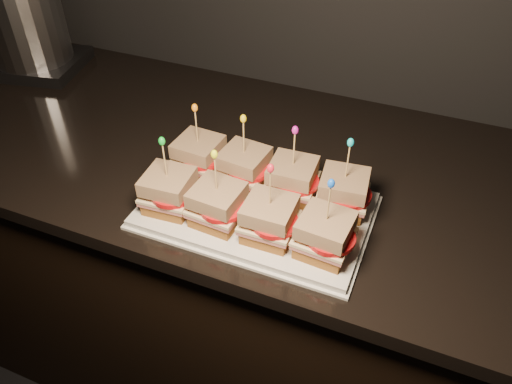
% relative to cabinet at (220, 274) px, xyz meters
% --- Properties ---
extents(cabinet, '(2.60, 0.66, 0.83)m').
position_rel_cabinet_xyz_m(cabinet, '(0.00, 0.00, 0.00)').
color(cabinet, black).
rests_on(cabinet, ground).
extents(granite_slab, '(2.64, 0.70, 0.03)m').
position_rel_cabinet_xyz_m(granite_slab, '(0.00, 0.00, 0.43)').
color(granite_slab, black).
rests_on(granite_slab, cabinet).
extents(platter, '(0.42, 0.26, 0.02)m').
position_rel_cabinet_xyz_m(platter, '(0.18, -0.17, 0.46)').
color(platter, white).
rests_on(platter, granite_slab).
extents(platter_rim, '(0.43, 0.27, 0.01)m').
position_rel_cabinet_xyz_m(platter_rim, '(0.18, -0.17, 0.45)').
color(platter_rim, white).
rests_on(platter_rim, granite_slab).
extents(sandwich_0_bread_bot, '(0.09, 0.09, 0.02)m').
position_rel_cabinet_xyz_m(sandwich_0_bread_bot, '(0.03, -0.11, 0.48)').
color(sandwich_0_bread_bot, brown).
rests_on(sandwich_0_bread_bot, platter).
extents(sandwich_0_ham, '(0.10, 0.09, 0.01)m').
position_rel_cabinet_xyz_m(sandwich_0_ham, '(0.03, -0.11, 0.49)').
color(sandwich_0_ham, '#BD5F5F').
rests_on(sandwich_0_ham, sandwich_0_bread_bot).
extents(sandwich_0_cheese, '(0.10, 0.09, 0.01)m').
position_rel_cabinet_xyz_m(sandwich_0_cheese, '(0.03, -0.11, 0.50)').
color(sandwich_0_cheese, beige).
rests_on(sandwich_0_cheese, sandwich_0_ham).
extents(sandwich_0_tomato, '(0.08, 0.08, 0.01)m').
position_rel_cabinet_xyz_m(sandwich_0_tomato, '(0.05, -0.12, 0.51)').
color(sandwich_0_tomato, red).
rests_on(sandwich_0_tomato, sandwich_0_cheese).
extents(sandwich_0_bread_top, '(0.09, 0.09, 0.03)m').
position_rel_cabinet_xyz_m(sandwich_0_bread_top, '(0.03, -0.11, 0.53)').
color(sandwich_0_bread_top, '#5B2A0D').
rests_on(sandwich_0_bread_top, sandwich_0_tomato).
extents(sandwich_0_pick, '(0.00, 0.00, 0.09)m').
position_rel_cabinet_xyz_m(sandwich_0_pick, '(0.03, -0.11, 0.57)').
color(sandwich_0_pick, tan).
rests_on(sandwich_0_pick, sandwich_0_bread_top).
extents(sandwich_0_frill, '(0.01, 0.01, 0.02)m').
position_rel_cabinet_xyz_m(sandwich_0_frill, '(0.03, -0.11, 0.62)').
color(sandwich_0_frill, orange).
rests_on(sandwich_0_frill, sandwich_0_pick).
extents(sandwich_1_bread_bot, '(0.09, 0.09, 0.02)m').
position_rel_cabinet_xyz_m(sandwich_1_bread_bot, '(0.13, -0.11, 0.48)').
color(sandwich_1_bread_bot, brown).
rests_on(sandwich_1_bread_bot, platter).
extents(sandwich_1_ham, '(0.10, 0.10, 0.01)m').
position_rel_cabinet_xyz_m(sandwich_1_ham, '(0.13, -0.11, 0.49)').
color(sandwich_1_ham, '#BD5F5F').
rests_on(sandwich_1_ham, sandwich_1_bread_bot).
extents(sandwich_1_cheese, '(0.10, 0.10, 0.01)m').
position_rel_cabinet_xyz_m(sandwich_1_cheese, '(0.13, -0.11, 0.50)').
color(sandwich_1_cheese, beige).
rests_on(sandwich_1_cheese, sandwich_1_ham).
extents(sandwich_1_tomato, '(0.08, 0.08, 0.01)m').
position_rel_cabinet_xyz_m(sandwich_1_tomato, '(0.15, -0.12, 0.51)').
color(sandwich_1_tomato, red).
rests_on(sandwich_1_tomato, sandwich_1_cheese).
extents(sandwich_1_bread_top, '(0.09, 0.09, 0.03)m').
position_rel_cabinet_xyz_m(sandwich_1_bread_top, '(0.13, -0.11, 0.53)').
color(sandwich_1_bread_top, '#5B2A0D').
rests_on(sandwich_1_bread_top, sandwich_1_tomato).
extents(sandwich_1_pick, '(0.00, 0.00, 0.09)m').
position_rel_cabinet_xyz_m(sandwich_1_pick, '(0.13, -0.11, 0.57)').
color(sandwich_1_pick, tan).
rests_on(sandwich_1_pick, sandwich_1_bread_top).
extents(sandwich_1_frill, '(0.01, 0.01, 0.02)m').
position_rel_cabinet_xyz_m(sandwich_1_frill, '(0.13, -0.11, 0.62)').
color(sandwich_1_frill, yellow).
rests_on(sandwich_1_frill, sandwich_1_pick).
extents(sandwich_2_bread_bot, '(0.09, 0.09, 0.02)m').
position_rel_cabinet_xyz_m(sandwich_2_bread_bot, '(0.24, -0.11, 0.48)').
color(sandwich_2_bread_bot, brown).
rests_on(sandwich_2_bread_bot, platter).
extents(sandwich_2_ham, '(0.10, 0.09, 0.01)m').
position_rel_cabinet_xyz_m(sandwich_2_ham, '(0.24, -0.11, 0.49)').
color(sandwich_2_ham, '#BD5F5F').
rests_on(sandwich_2_ham, sandwich_2_bread_bot).
extents(sandwich_2_cheese, '(0.10, 0.09, 0.01)m').
position_rel_cabinet_xyz_m(sandwich_2_cheese, '(0.24, -0.11, 0.50)').
color(sandwich_2_cheese, beige).
rests_on(sandwich_2_cheese, sandwich_2_ham).
extents(sandwich_2_tomato, '(0.08, 0.08, 0.01)m').
position_rel_cabinet_xyz_m(sandwich_2_tomato, '(0.25, -0.12, 0.51)').
color(sandwich_2_tomato, red).
rests_on(sandwich_2_tomato, sandwich_2_cheese).
extents(sandwich_2_bread_top, '(0.09, 0.09, 0.03)m').
position_rel_cabinet_xyz_m(sandwich_2_bread_top, '(0.24, -0.11, 0.53)').
color(sandwich_2_bread_top, '#5B2A0D').
rests_on(sandwich_2_bread_top, sandwich_2_tomato).
extents(sandwich_2_pick, '(0.00, 0.00, 0.09)m').
position_rel_cabinet_xyz_m(sandwich_2_pick, '(0.24, -0.11, 0.57)').
color(sandwich_2_pick, tan).
rests_on(sandwich_2_pick, sandwich_2_bread_top).
extents(sandwich_2_frill, '(0.01, 0.01, 0.02)m').
position_rel_cabinet_xyz_m(sandwich_2_frill, '(0.24, -0.11, 0.62)').
color(sandwich_2_frill, '#C919A5').
rests_on(sandwich_2_frill, sandwich_2_pick).
extents(sandwich_3_bread_bot, '(0.09, 0.09, 0.02)m').
position_rel_cabinet_xyz_m(sandwich_3_bread_bot, '(0.34, -0.11, 0.48)').
color(sandwich_3_bread_bot, brown).
rests_on(sandwich_3_bread_bot, platter).
extents(sandwich_3_ham, '(0.10, 0.10, 0.01)m').
position_rel_cabinet_xyz_m(sandwich_3_ham, '(0.34, -0.11, 0.49)').
color(sandwich_3_ham, '#BD5F5F').
rests_on(sandwich_3_ham, sandwich_3_bread_bot).
extents(sandwich_3_cheese, '(0.10, 0.10, 0.01)m').
position_rel_cabinet_xyz_m(sandwich_3_cheese, '(0.34, -0.11, 0.50)').
color(sandwich_3_cheese, beige).
rests_on(sandwich_3_cheese, sandwich_3_ham).
extents(sandwich_3_tomato, '(0.08, 0.08, 0.01)m').
position_rel_cabinet_xyz_m(sandwich_3_tomato, '(0.35, -0.12, 0.51)').
color(sandwich_3_tomato, red).
rests_on(sandwich_3_tomato, sandwich_3_cheese).
extents(sandwich_3_bread_top, '(0.09, 0.09, 0.03)m').
position_rel_cabinet_xyz_m(sandwich_3_bread_top, '(0.34, -0.11, 0.53)').
color(sandwich_3_bread_top, '#5B2A0D').
rests_on(sandwich_3_bread_top, sandwich_3_tomato).
extents(sandwich_3_pick, '(0.00, 0.00, 0.09)m').
position_rel_cabinet_xyz_m(sandwich_3_pick, '(0.34, -0.11, 0.57)').
color(sandwich_3_pick, tan).
rests_on(sandwich_3_pick, sandwich_3_bread_top).
extents(sandwich_3_frill, '(0.01, 0.01, 0.02)m').
position_rel_cabinet_xyz_m(sandwich_3_frill, '(0.34, -0.11, 0.62)').
color(sandwich_3_frill, '#10BCC7').
rests_on(sandwich_3_frill, sandwich_3_pick).
extents(sandwich_4_bread_bot, '(0.09, 0.09, 0.02)m').
position_rel_cabinet_xyz_m(sandwich_4_bread_bot, '(0.03, -0.23, 0.48)').
color(sandwich_4_bread_bot, brown).
rests_on(sandwich_4_bread_bot, platter).
extents(sandwich_4_ham, '(0.10, 0.09, 0.01)m').
position_rel_cabinet_xyz_m(sandwich_4_ham, '(0.03, -0.23, 0.49)').
color(sandwich_4_ham, '#BD5F5F').
rests_on(sandwich_4_ham, sandwich_4_bread_bot).
extents(sandwich_4_cheese, '(0.10, 0.10, 0.01)m').
position_rel_cabinet_xyz_m(sandwich_4_cheese, '(0.03, -0.23, 0.50)').
color(sandwich_4_cheese, beige).
rests_on(sandwich_4_cheese, sandwich_4_ham).
extents(sandwich_4_tomato, '(0.08, 0.08, 0.01)m').
position_rel_cabinet_xyz_m(sandwich_4_tomato, '(0.05, -0.24, 0.51)').
color(sandwich_4_tomato, red).
rests_on(sandwich_4_tomato, sandwich_4_cheese).
extents(sandwich_4_bread_top, '(0.09, 0.09, 0.03)m').
position_rel_cabinet_xyz_m(sandwich_4_bread_top, '(0.03, -0.23, 0.53)').
color(sandwich_4_bread_top, '#5B2A0D').
rests_on(sandwich_4_bread_top, sandwich_4_tomato).
extents(sandwich_4_pick, '(0.00, 0.00, 0.09)m').
position_rel_cabinet_xyz_m(sandwich_4_pick, '(0.03, -0.23, 0.57)').
color(sandwich_4_pick, tan).
rests_on(sandwich_4_pick, sandwich_4_bread_top).
extents(sandwich_4_frill, '(0.01, 0.01, 0.02)m').
position_rel_cabinet_xyz_m(sandwich_4_frill, '(0.03, -0.23, 0.62)').
color(sandwich_4_frill, green).
rests_on(sandwich_4_frill, sandwich_4_pick).
extents(sandwich_5_bread_bot, '(0.09, 0.09, 0.02)m').
position_rel_cabinet_xyz_m(sandwich_5_bread_bot, '(0.13, -0.23, 0.48)').
color(sandwich_5_bread_bot, brown).
rests_on(sandwich_5_bread_bot, platter).
extents(sandwich_5_ham, '(0.10, 0.09, 0.01)m').
position_rel_cabinet_xyz_m(sandwich_5_ham, '(0.13, -0.23, 0.49)').
color(sandwich_5_ham, '#BD5F5F').
rests_on(sandwich_5_ham, sandwich_5_bread_bot).
extents(sandwich_5_cheese, '(0.10, 0.10, 0.01)m').
position_rel_cabinet_xyz_m(sandwich_5_cheese, '(0.13, -0.23, 0.50)').
color(sandwich_5_cheese, beige).
rests_on(sandwich_5_cheese, sandwich_5_ham).
extents(sandwich_5_tomato, '(0.08, 0.08, 0.01)m').
position_rel_cabinet_xyz_m(sandwich_5_tomato, '(0.15, -0.24, 0.51)').
color(sandwich_5_tomato, red).
rests_on(sandwich_5_tomato, sandwich_5_cheese).
extents(sandwich_5_bread_top, '(0.09, 0.09, 0.03)m').
position_rel_cabinet_xyz_m(sandwich_5_bread_top, '(0.13, -0.23, 0.53)').
color(sandwich_5_bread_top, '#5B2A0D').
rests_on(sandwich_5_bread_top, sandwich_5_tomato).
extents(sandwich_5_pick, '(0.00, 0.00, 0.09)m').
position_rel_cabinet_xyz_m(sandwich_5_pick, '(0.13, -0.23, 0.57)').
color(sandwich_5_pick, tan).
rests_on(sandwich_5_pick, sandwich_5_bread_top).
extents(sandwich_5_frill, '(0.01, 0.01, 0.02)m').
position_rel_cabinet_xyz_m(sandwich_5_frill, '(0.13, -0.23, 0.62)').
color(sandwich_5_frill, '#E9F818').
rests_on(sandwich_5_frill, sandwich_5_pick).
extents(sandwich_6_bread_bot, '(0.08, 0.08, 0.02)m').
position_rel_cabinet_xyz_m(sandwich_6_bread_bot, '(0.24, -0.23, 0.48)').
color(sandwich_6_bread_bot, brown).
rests_on(sandwich_6_bread_bot, platter).
extents(sandwich_6_ham, '(0.09, 0.09, 0.01)m').
position_rel_cabinet_xyz_m(sandwich_6_ham, '(0.24, -0.23, 0.49)').
color(sandwich_6_ham, '#BD5F5F').
rests_on(sandwich_6_ham, sandwich_6_bread_bot).
extents(sandwich_6_cheese, '(0.10, 0.09, 0.01)m').
position_rel_cabinet_xyz_m(sandwich_6_cheese, '(0.24, -0.23, 0.50)').
color(sandwich_6_cheese, beige).
rests_on(sandwich_6_cheese, sandwich_6_ham).
extents(sandwich_6_tomato, '(0.08, 0.08, 0.01)m').
position_rel_cabinet_xyz_m(sandwich_6_tomato, '(0.25, -0.24, 0.51)').
color(sandwich_6_tomato, red).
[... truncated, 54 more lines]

